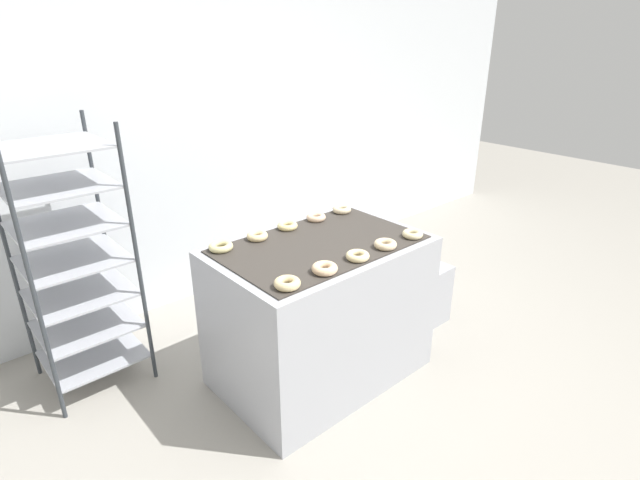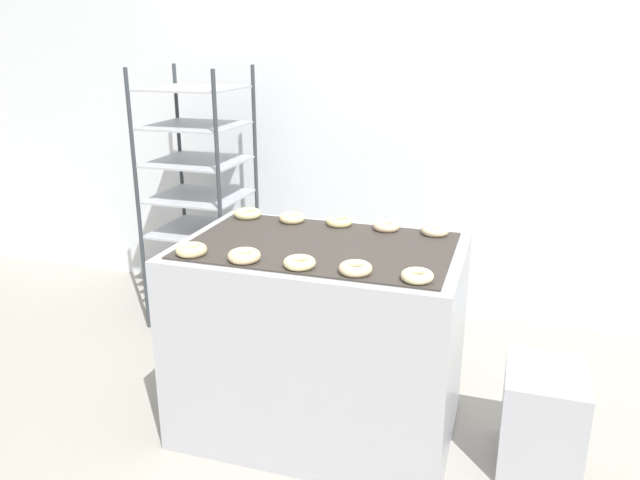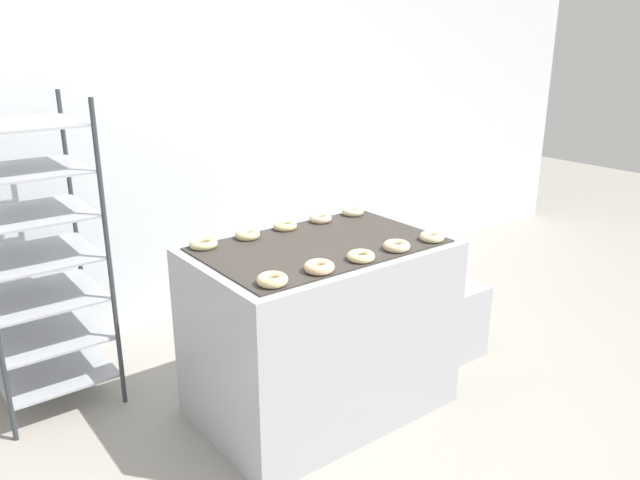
# 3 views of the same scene
# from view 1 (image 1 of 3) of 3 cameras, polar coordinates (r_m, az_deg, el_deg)

# --- Properties ---
(ground_plane) EXTENTS (14.00, 14.00, 0.00)m
(ground_plane) POSITION_cam_1_polar(r_m,az_deg,el_deg) (2.96, 8.96, -20.48)
(ground_plane) COLOR #9E998E
(wall_back) EXTENTS (8.00, 0.05, 2.80)m
(wall_back) POSITION_cam_1_polar(r_m,az_deg,el_deg) (3.88, -14.94, 13.04)
(wall_back) COLOR silver
(wall_back) RESTS_ON ground_plane
(fryer_machine) EXTENTS (1.22, 0.81, 0.90)m
(fryer_machine) POSITION_cam_1_polar(r_m,az_deg,el_deg) (3.05, 0.01, -8.16)
(fryer_machine) COLOR #A8AAB2
(fryer_machine) RESTS_ON ground_plane
(baking_rack_cart) EXTENTS (0.56, 0.55, 1.59)m
(baking_rack_cart) POSITION_cam_1_polar(r_m,az_deg,el_deg) (3.18, -26.38, -2.01)
(baking_rack_cart) COLOR #33383D
(baking_rack_cart) RESTS_ON ground_plane
(glaze_bin) EXTENTS (0.33, 0.39, 0.44)m
(glaze_bin) POSITION_cam_1_polar(r_m,az_deg,el_deg) (3.80, 11.07, -5.78)
(glaze_bin) COLOR #A8AAB2
(glaze_bin) RESTS_ON ground_plane
(donut_near_leftmost) EXTENTS (0.13, 0.13, 0.04)m
(donut_near_leftmost) POSITION_cam_1_polar(r_m,az_deg,el_deg) (2.36, -3.76, -4.95)
(donut_near_leftmost) COLOR beige
(donut_near_leftmost) RESTS_ON fryer_machine
(donut_near_left) EXTENTS (0.13, 0.13, 0.04)m
(donut_near_left) POSITION_cam_1_polar(r_m,az_deg,el_deg) (2.50, 0.54, -3.26)
(donut_near_left) COLOR beige
(donut_near_left) RESTS_ON fryer_machine
(donut_near_center) EXTENTS (0.13, 0.13, 0.04)m
(donut_near_center) POSITION_cam_1_polar(r_m,az_deg,el_deg) (2.65, 4.32, -1.81)
(donut_near_center) COLOR beige
(donut_near_center) RESTS_ON fryer_machine
(donut_near_right) EXTENTS (0.13, 0.13, 0.04)m
(donut_near_right) POSITION_cam_1_polar(r_m,az_deg,el_deg) (2.80, 7.48, -0.49)
(donut_near_right) COLOR beige
(donut_near_right) RESTS_ON fryer_machine
(donut_near_rightmost) EXTENTS (0.12, 0.12, 0.04)m
(donut_near_rightmost) POSITION_cam_1_polar(r_m,az_deg,el_deg) (2.97, 10.54, 0.68)
(donut_near_rightmost) COLOR beige
(donut_near_rightmost) RESTS_ON fryer_machine
(donut_far_leftmost) EXTENTS (0.13, 0.13, 0.04)m
(donut_far_leftmost) POSITION_cam_1_polar(r_m,az_deg,el_deg) (2.80, -11.27, -0.75)
(donut_far_leftmost) COLOR beige
(donut_far_leftmost) RESTS_ON fryer_machine
(donut_far_left) EXTENTS (0.12, 0.12, 0.04)m
(donut_far_left) POSITION_cam_1_polar(r_m,az_deg,el_deg) (2.91, -7.18, 0.46)
(donut_far_left) COLOR beige
(donut_far_left) RESTS_ON fryer_machine
(donut_far_center) EXTENTS (0.12, 0.12, 0.04)m
(donut_far_center) POSITION_cam_1_polar(r_m,az_deg,el_deg) (3.05, -3.70, 1.65)
(donut_far_center) COLOR #EED78E
(donut_far_center) RESTS_ON fryer_machine
(donut_far_right) EXTENTS (0.12, 0.12, 0.04)m
(donut_far_right) POSITION_cam_1_polar(r_m,az_deg,el_deg) (3.18, -0.45, 2.62)
(donut_far_right) COLOR beige
(donut_far_right) RESTS_ON fryer_machine
(donut_far_rightmost) EXTENTS (0.12, 0.12, 0.04)m
(donut_far_rightmost) POSITION_cam_1_polar(r_m,az_deg,el_deg) (3.32, 2.51, 3.52)
(donut_far_rightmost) COLOR beige
(donut_far_rightmost) RESTS_ON fryer_machine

